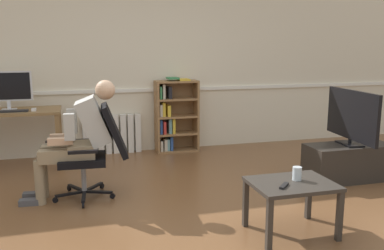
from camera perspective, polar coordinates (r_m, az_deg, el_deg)
name	(u,v)px	position (r m, az deg, el deg)	size (l,w,h in m)	color
ground_plane	(201,216)	(3.95, 1.26, -12.41)	(18.00, 18.00, 0.00)	brown
back_wall	(150,61)	(6.22, -5.88, 8.83)	(12.00, 0.13, 2.70)	beige
computer_desk	(10,119)	(5.76, -23.87, 0.80)	(1.25, 0.64, 0.76)	olive
imac_monitor	(8,87)	(5.79, -24.16, 4.76)	(0.60, 0.14, 0.49)	silver
keyboard	(10,111)	(5.60, -23.88, 1.76)	(0.43, 0.12, 0.02)	black
computer_mouse	(34,110)	(5.58, -21.04, 2.01)	(0.06, 0.10, 0.03)	white
bookshelf	(173,116)	(6.15, -2.58, 1.19)	(0.63, 0.29, 1.11)	olive
radiator	(112,134)	(6.16, -10.98, -1.27)	(0.84, 0.08, 0.58)	white
office_chair	(97,148)	(4.37, -12.98, -3.13)	(0.79, 0.62, 0.98)	black
person_seated	(78,137)	(4.35, -15.43, -1.59)	(0.99, 0.41, 1.23)	#937F60
tv_stand	(348,162)	(5.22, 20.80, -4.83)	(1.01, 0.43, 0.43)	#2D2823
tv_screen	(352,116)	(5.10, 21.23, 1.13)	(0.23, 1.01, 0.64)	black
coffee_table	(292,190)	(3.57, 13.62, -8.69)	(0.68, 0.52, 0.45)	#332D28
drinking_glass	(297,174)	(3.59, 14.33, -6.52)	(0.08, 0.08, 0.11)	silver
spare_remote	(284,186)	(3.42, 12.62, -8.19)	(0.04, 0.15, 0.02)	black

